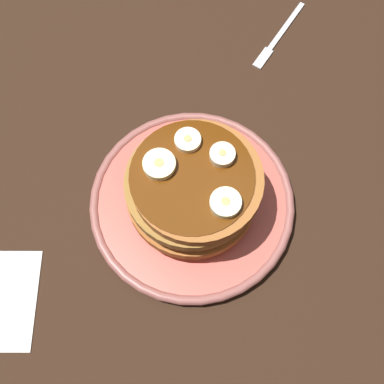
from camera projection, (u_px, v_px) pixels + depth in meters
The scene contains 8 objects.
ground_plane at pixel (192, 210), 58.26cm from camera, with size 140.00×140.00×3.00cm, color black.
plate at pixel (192, 203), 55.93cm from camera, with size 23.79×23.79×1.86cm.
pancake_stack at pixel (193, 187), 52.12cm from camera, with size 15.03×14.97×7.34cm.
banana_slice_0 at pixel (188, 140), 49.82cm from camera, with size 2.80×2.80×0.89cm.
banana_slice_1 at pixel (225, 203), 47.13cm from camera, with size 3.16×3.16×1.08cm.
banana_slice_2 at pixel (161, 161), 48.84cm from camera, with size 3.39×3.39×1.04cm.
banana_slice_3 at pixel (222, 155), 49.09cm from camera, with size 2.67×2.67×1.08cm.
fork at pixel (277, 38), 65.74cm from camera, with size 4.44×12.78×0.50cm.
Camera 1 is at (5.90, -18.77, 53.38)cm, focal length 44.89 mm.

